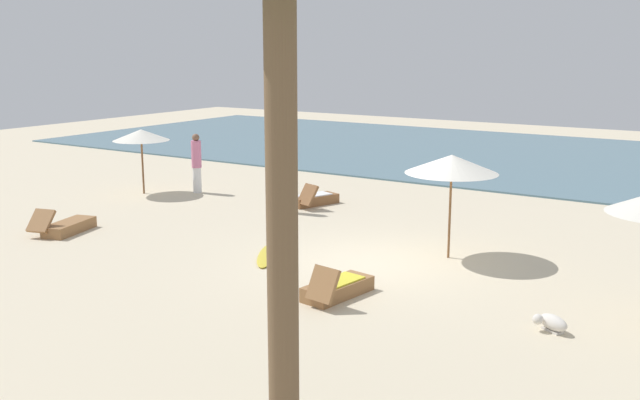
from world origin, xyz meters
name	(u,v)px	position (x,y,z in m)	size (l,w,h in m)	color
ground_plane	(369,263)	(0.00, 0.00, 0.00)	(60.00, 60.00, 0.00)	beige
ocean_water	(569,160)	(0.00, 17.00, 0.03)	(48.00, 16.00, 0.06)	slate
umbrella_1	(452,164)	(1.27, 1.34, 2.12)	(2.04, 2.04, 2.33)	brown
umbrella_2	(141,135)	(-9.81, 2.81, 1.88)	(1.78, 1.78, 2.06)	brown
lounger_0	(66,226)	(-7.74, -1.83, 0.17)	(1.01, 1.79, 0.67)	olive
lounger_1	(336,288)	(0.52, -2.23, 0.18)	(0.83, 1.70, 0.75)	olive
lounger_2	(313,199)	(-4.28, 4.29, 0.18)	(1.10, 1.75, 0.73)	brown
person_0	(197,163)	(-8.44, 3.84, 0.98)	(0.35, 0.35, 1.91)	white
person_1	(285,180)	(-4.42, 3.06, 0.92)	(0.41, 0.41, 1.80)	white
dog	(551,322)	(4.39, -1.74, 0.16)	(0.62, 0.50, 0.30)	silver
surfboard	(267,255)	(-2.20, -0.77, 0.04)	(1.32, 1.88, 0.07)	gold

